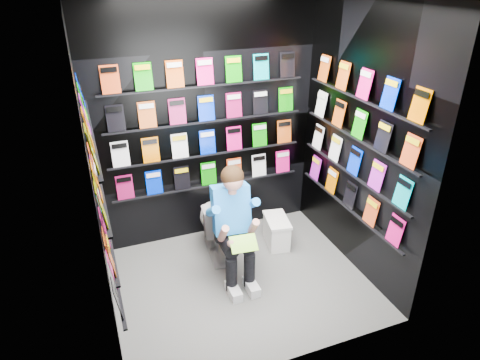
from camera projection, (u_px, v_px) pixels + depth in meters
name	position (u px, v px, depth m)	size (l,w,h in m)	color
floor	(240.00, 282.00, 4.21)	(2.40, 2.40, 0.00)	#575754
wall_back	(206.00, 125.00, 4.46)	(2.40, 0.04, 2.60)	black
wall_front	(295.00, 221.00, 2.79)	(2.40, 0.04, 2.60)	black
wall_left	(93.00, 185.00, 3.24)	(0.04, 2.00, 2.60)	black
wall_right	(360.00, 143.00, 4.01)	(0.04, 2.00, 2.60)	black
comics_back	(207.00, 125.00, 4.43)	(2.10, 0.06, 1.37)	#DA481B
comics_left	(97.00, 184.00, 3.25)	(0.06, 1.70, 1.37)	#DA481B
comics_right	(357.00, 143.00, 3.99)	(0.06, 1.70, 1.37)	#DA481B
toilet	(218.00, 222.00, 4.50)	(0.42, 0.75, 0.73)	white
longbox	(276.00, 232.00, 4.73)	(0.21, 0.39, 0.29)	white
longbox_lid	(277.00, 220.00, 4.66)	(0.23, 0.41, 0.03)	white
reader	(230.00, 209.00, 4.02)	(0.47, 0.69, 1.27)	blue
held_comic	(244.00, 244.00, 3.80)	(0.24, 0.01, 0.17)	green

